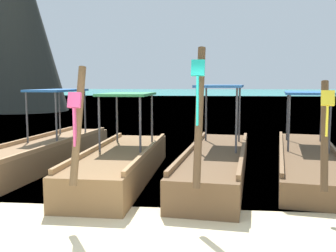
{
  "coord_description": "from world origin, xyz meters",
  "views": [
    {
      "loc": [
        0.88,
        -4.41,
        2.23
      ],
      "look_at": [
        0.0,
        4.28,
        1.24
      ],
      "focal_mm": 41.61,
      "sensor_mm": 36.0,
      "label": 1
    }
  ],
  "objects_px": {
    "longtail_boat_turquoise_ribbon": "(216,161)",
    "karst_rock": "(18,25)",
    "longtail_boat_yellow_ribbon": "(307,158)",
    "longtail_boat_pink_ribbon": "(122,162)",
    "longtail_boat_green_ribbon": "(46,151)"
  },
  "relations": [
    {
      "from": "longtail_boat_green_ribbon",
      "to": "longtail_boat_pink_ribbon",
      "type": "xyz_separation_m",
      "value": [
        2.35,
        -1.22,
        0.0
      ]
    },
    {
      "from": "longtail_boat_green_ribbon",
      "to": "longtail_boat_yellow_ribbon",
      "type": "relative_size",
      "value": 0.94
    },
    {
      "from": "longtail_boat_green_ribbon",
      "to": "longtail_boat_yellow_ribbon",
      "type": "xyz_separation_m",
      "value": [
        6.87,
        0.14,
        -0.06
      ]
    },
    {
      "from": "karst_rock",
      "to": "longtail_boat_yellow_ribbon",
      "type": "bearing_deg",
      "value": -48.15
    },
    {
      "from": "longtail_boat_green_ribbon",
      "to": "longtail_boat_pink_ribbon",
      "type": "bearing_deg",
      "value": -27.41
    },
    {
      "from": "longtail_boat_turquoise_ribbon",
      "to": "longtail_boat_yellow_ribbon",
      "type": "xyz_separation_m",
      "value": [
        2.32,
        1.01,
        -0.06
      ]
    },
    {
      "from": "longtail_boat_turquoise_ribbon",
      "to": "longtail_boat_green_ribbon",
      "type": "bearing_deg",
      "value": 169.18
    },
    {
      "from": "longtail_boat_green_ribbon",
      "to": "longtail_boat_yellow_ribbon",
      "type": "bearing_deg",
      "value": 1.16
    },
    {
      "from": "longtail_boat_pink_ribbon",
      "to": "longtail_boat_yellow_ribbon",
      "type": "xyz_separation_m",
      "value": [
        4.51,
        1.36,
        -0.07
      ]
    },
    {
      "from": "longtail_boat_green_ribbon",
      "to": "longtail_boat_pink_ribbon",
      "type": "relative_size",
      "value": 1.19
    },
    {
      "from": "longtail_boat_turquoise_ribbon",
      "to": "karst_rock",
      "type": "xyz_separation_m",
      "value": [
        -14.77,
        20.08,
        6.22
      ]
    },
    {
      "from": "longtail_boat_green_ribbon",
      "to": "karst_rock",
      "type": "distance_m",
      "value": 22.64
    },
    {
      "from": "longtail_boat_green_ribbon",
      "to": "karst_rock",
      "type": "bearing_deg",
      "value": 118.01
    },
    {
      "from": "longtail_boat_pink_ribbon",
      "to": "karst_rock",
      "type": "xyz_separation_m",
      "value": [
        -12.58,
        20.44,
        6.22
      ]
    },
    {
      "from": "longtail_boat_green_ribbon",
      "to": "longtail_boat_turquoise_ribbon",
      "type": "relative_size",
      "value": 1.08
    }
  ]
}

